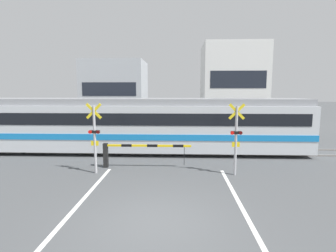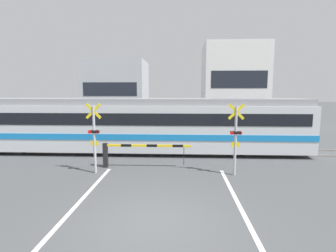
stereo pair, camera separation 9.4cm
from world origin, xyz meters
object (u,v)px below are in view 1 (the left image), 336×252
object	(u,v)px
crossing_signal_left	(95,135)
pedestrian	(187,125)
crossing_barrier_far	(195,131)
crossing_barrier_near	(128,150)
crossing_signal_right	(236,136)
commuter_train	(132,123)

from	to	relation	value
crossing_signal_left	pedestrian	bearing A→B (deg)	65.43
crossing_barrier_far	crossing_signal_left	world-z (taller)	crossing_signal_left
crossing_barrier_near	crossing_signal_left	xyz separation A→B (m)	(-1.25, -0.87, 0.86)
crossing_barrier_far	pedestrian	xyz separation A→B (m)	(-0.51, 2.39, 0.13)
crossing_signal_right	pedestrian	bearing A→B (deg)	100.86
crossing_barrier_far	crossing_signal_right	xyz separation A→B (m)	(1.25, -6.82, 0.86)
pedestrian	crossing_signal_right	bearing A→B (deg)	-79.14
commuter_train	crossing_barrier_far	bearing A→B (deg)	34.91
crossing_barrier_near	crossing_signal_left	bearing A→B (deg)	-145.29
crossing_signal_left	crossing_signal_right	distance (m)	5.97
crossing_signal_right	commuter_train	bearing A→B (deg)	141.09
crossing_signal_left	crossing_signal_right	world-z (taller)	same
pedestrian	crossing_barrier_near	bearing A→B (deg)	-109.51
crossing_barrier_near	commuter_train	bearing A→B (deg)	96.84
crossing_barrier_near	crossing_signal_left	size ratio (longest dim) A/B	1.34
crossing_barrier_far	crossing_signal_right	size ratio (longest dim) A/B	1.34
crossing_signal_left	pedestrian	distance (m)	10.15
crossing_barrier_far	crossing_barrier_near	bearing A→B (deg)	-120.23
crossing_barrier_far	crossing_signal_right	bearing A→B (deg)	-79.57
crossing_signal_left	pedestrian	xyz separation A→B (m)	(4.21, 9.20, -0.73)
crossing_barrier_far	commuter_train	bearing A→B (deg)	-145.09
commuter_train	crossing_barrier_far	size ratio (longest dim) A/B	4.89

